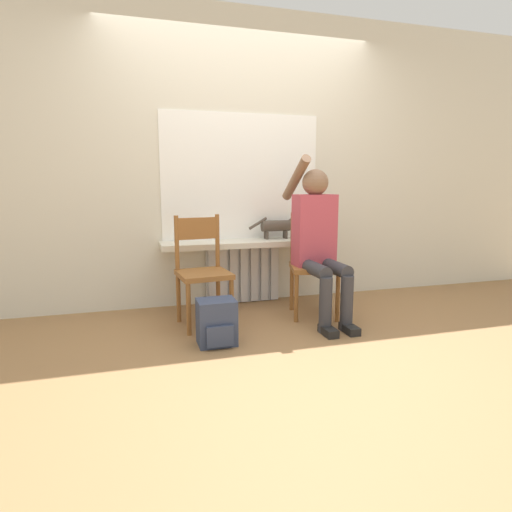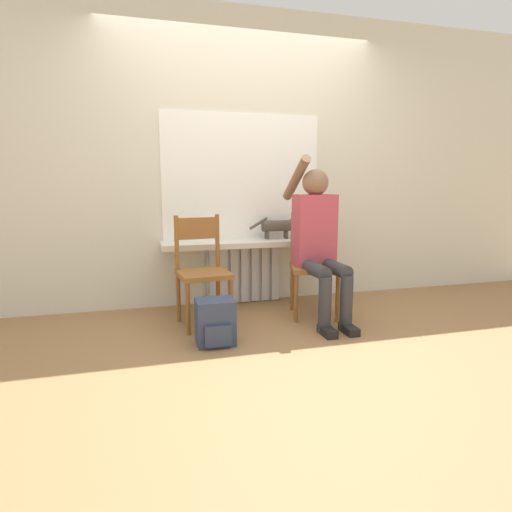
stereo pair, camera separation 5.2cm
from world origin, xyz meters
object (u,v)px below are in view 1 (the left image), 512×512
object	(u,v)px
chair_left	(202,270)
person	(318,237)
chair_right	(314,263)
cat	(280,225)
backpack	(217,323)

from	to	relation	value
chair_left	person	size ratio (longest dim) A/B	0.65
chair_right	cat	bearing A→B (deg)	121.25
person	cat	distance (m)	0.60
chair_right	backpack	xyz separation A→B (m)	(-0.95, -0.47, -0.29)
person	chair_right	bearing A→B (deg)	84.71
chair_left	chair_right	size ratio (longest dim) A/B	1.00
cat	person	bearing A→B (deg)	-77.34
chair_left	cat	size ratio (longest dim) A/B	1.82
chair_left	backpack	world-z (taller)	chair_left
chair_right	cat	size ratio (longest dim) A/B	1.82
cat	chair_left	bearing A→B (deg)	-149.87
chair_left	chair_right	world-z (taller)	same
chair_right	cat	distance (m)	0.58
person	backpack	distance (m)	1.14
chair_left	cat	world-z (taller)	chair_left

